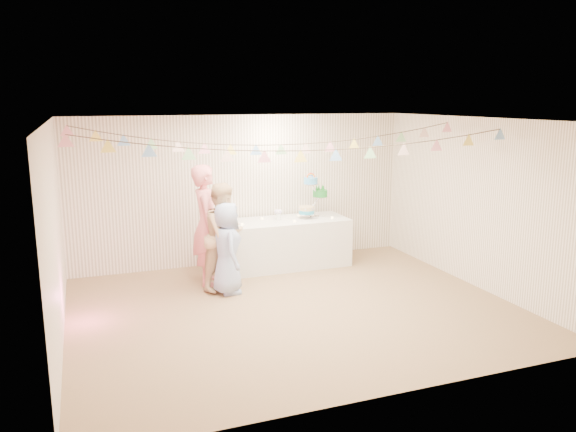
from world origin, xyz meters
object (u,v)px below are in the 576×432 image
object	(u,v)px
table	(285,243)
person_child	(227,248)
person_adult_b	(225,237)
person_adult_a	(207,225)
cake_stand	(313,201)

from	to	relation	value
table	person_child	bearing A→B (deg)	-141.77
person_child	person_adult_b	bearing A→B (deg)	-5.26
person_adult_a	person_adult_b	distance (m)	0.43
person_adult_b	person_child	world-z (taller)	person_adult_b
cake_stand	person_adult_b	xyz separation A→B (m)	(-1.81, -0.86, -0.29)
table	cake_stand	world-z (taller)	cake_stand
person_adult_a	person_child	distance (m)	0.64
table	cake_stand	bearing A→B (deg)	5.19
cake_stand	person_adult_a	distance (m)	2.07
cake_stand	person_child	xyz separation A→B (m)	(-1.83, -1.06, -0.43)
cake_stand	person_adult_a	bearing A→B (deg)	-166.02
table	person_adult_a	xyz separation A→B (m)	(-1.45, -0.45, 0.53)
person_adult_b	person_child	distance (m)	0.24
table	person_child	distance (m)	1.65
person_adult_a	person_child	xyz separation A→B (m)	(0.17, -0.56, -0.25)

